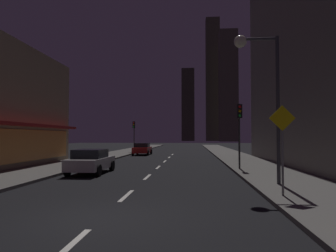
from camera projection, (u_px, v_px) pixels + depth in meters
name	position (u px, v px, depth m)	size (l,w,h in m)	color
ground_plane	(174.00, 154.00, 39.80)	(78.00, 136.00, 0.10)	black
sidewalk_right	(227.00, 153.00, 39.24)	(4.00, 76.00, 0.15)	#605E59
sidewalk_left	(122.00, 153.00, 40.37)	(4.00, 76.00, 0.15)	#605E59
lane_marking_center	(158.00, 167.00, 21.48)	(0.16, 33.40, 0.01)	silver
skyscraper_distant_tall	(188.00, 105.00, 162.73)	(6.93, 5.40, 39.33)	#3E3B2E
skyscraper_distant_mid	(213.00, 80.00, 164.47)	(7.51, 6.73, 67.50)	#474335
skyscraper_distant_short	(228.00, 86.00, 145.61)	(8.74, 8.82, 53.88)	#524E3E
skyscraper_distant_slender	(277.00, 90.00, 138.41)	(6.29, 6.00, 47.65)	#514D3C
car_parked_near	(91.00, 161.00, 17.90)	(1.98, 4.24, 1.45)	silver
car_parked_far	(142.00, 149.00, 36.26)	(1.98, 4.24, 1.45)	#B21919
fire_hydrant_far_left	(103.00, 155.00, 28.03)	(0.42, 0.30, 0.65)	#B2B2B2
traffic_light_near_right	(239.00, 121.00, 19.34)	(0.32, 0.48, 4.20)	#2D2D2D
traffic_light_far_left	(134.00, 130.00, 40.86)	(0.32, 0.48, 4.20)	#2D2D2D
street_lamp_right	(258.00, 72.00, 13.23)	(1.96, 0.56, 6.58)	#38383D
pedestrian_crossing_sign	(282.00, 142.00, 10.47)	(0.91, 0.08, 3.15)	slate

